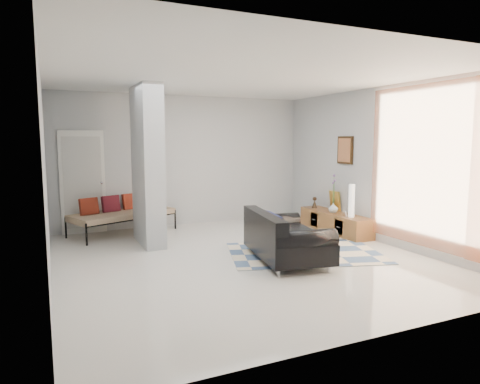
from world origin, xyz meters
name	(u,v)px	position (x,y,z in m)	size (l,w,h in m)	color
floor	(241,258)	(0.00, 0.00, 0.00)	(6.00, 6.00, 0.00)	white
ceiling	(241,77)	(0.00, 0.00, 2.80)	(6.00, 6.00, 0.00)	white
wall_back	(184,161)	(0.00, 3.00, 1.40)	(6.00, 6.00, 0.00)	#B6B8BA
wall_front	(378,192)	(0.00, -3.00, 1.40)	(6.00, 6.00, 0.00)	#B6B8BA
wall_left	(45,176)	(-2.75, 0.00, 1.40)	(6.00, 6.00, 0.00)	#B6B8BA
wall_right	(380,165)	(2.75, 0.00, 1.40)	(6.00, 6.00, 0.00)	#B6B8BA
partition_column	(147,166)	(-1.10, 1.60, 1.40)	(0.35, 1.20, 2.80)	#B1B5B9
hallway_door	(83,182)	(-2.10, 2.96, 1.02)	(0.85, 0.06, 2.04)	white
curtain	(428,166)	(2.67, -1.15, 1.45)	(2.55, 2.55, 0.00)	#D16437
wall_art	(345,150)	(2.72, 0.96, 1.65)	(0.04, 0.45, 0.55)	#311E0D
media_console	(335,222)	(2.52, 0.96, 0.20)	(0.45, 1.86, 0.80)	brown
loveseat	(283,238)	(0.54, -0.39, 0.35)	(1.20, 1.76, 0.76)	silver
daybed	(121,213)	(-1.43, 2.61, 0.41)	(2.16, 1.53, 0.77)	black
area_rug	(305,253)	(1.08, -0.17, 0.01)	(2.44, 1.62, 0.01)	beige
cylinder_lamp	(352,201)	(2.50, 0.44, 0.71)	(0.11, 0.11, 0.62)	white
bronze_figurine	(315,202)	(2.47, 1.62, 0.52)	(0.12, 0.12, 0.24)	#322316
vase	(333,208)	(2.47, 0.96, 0.50)	(0.19, 0.19, 0.20)	white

